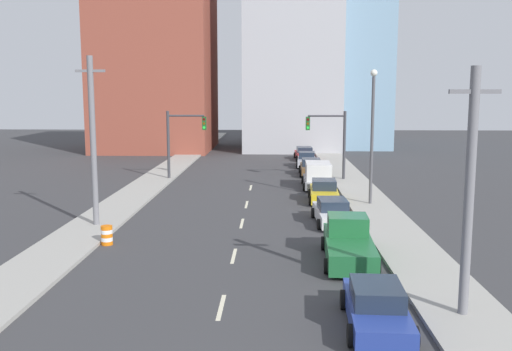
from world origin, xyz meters
The scene contains 24 objects.
sidewalk_left centered at (-8.19, 44.92, 0.08)m, with size 3.03×89.83×0.17m.
sidewalk_right centered at (8.19, 44.92, 0.08)m, with size 3.03×89.83×0.17m.
lane_stripe_at_8m centered at (0.00, 8.00, 0.00)m, with size 0.16×2.40×0.01m, color beige.
lane_stripe_at_14m centered at (0.00, 14.24, 0.00)m, with size 0.16×2.40×0.01m, color beige.
lane_stripe_at_21m centered at (0.00, 20.73, 0.00)m, with size 0.16×2.40×0.01m, color beige.
lane_stripe_at_26m centered at (0.00, 26.18, 0.00)m, with size 0.16×2.40×0.01m, color beige.
lane_stripe_at_33m centered at (0.00, 32.86, 0.00)m, with size 0.16×2.40×0.01m, color beige.
building_brick_left centered at (-13.22, 62.55, 10.30)m, with size 14.00×16.00×20.59m.
building_office_center centered at (3.97, 66.55, 15.96)m, with size 12.00×20.00×31.92m.
building_glass_right centered at (10.28, 70.55, 13.28)m, with size 13.00×20.00×26.56m.
traffic_signal_left centered at (-6.17, 36.65, 3.72)m, with size 3.35×0.35×5.83m.
traffic_signal_right centered at (6.73, 36.65, 3.72)m, with size 3.35×0.35×5.83m.
utility_pole_right_near centered at (8.10, 7.31, 4.24)m, with size 1.60×0.32×8.24m.
utility_pole_left_mid centered at (-7.99, 19.56, 4.79)m, with size 1.60×0.32×9.33m.
traffic_barrel centered at (-6.35, 15.97, 0.47)m, with size 0.56×0.56×0.95m.
street_lamp centered at (8.14, 26.05, 5.09)m, with size 0.44×0.44×8.83m.
sedan_blue centered at (5.10, 6.48, 0.65)m, with size 2.21×4.79×1.42m.
pickup_truck_green centered at (5.14, 13.78, 0.77)m, with size 2.50×5.86×1.89m.
sedan_white centered at (5.15, 20.89, 0.65)m, with size 2.21×4.81×1.42m.
sedan_yellow centered at (5.23, 27.41, 0.68)m, with size 2.24×4.53×1.51m.
box_truck_gray centered at (5.24, 33.06, 0.94)m, with size 2.50×5.42×1.98m.
sedan_brown centered at (5.12, 39.80, 0.68)m, with size 2.16×4.70×1.49m.
sedan_silver centered at (5.03, 45.28, 0.69)m, with size 2.19×4.28×1.52m.
sedan_red centered at (5.14, 51.54, 0.64)m, with size 2.24×4.83×1.40m.
Camera 1 is at (1.83, -10.92, 7.45)m, focal length 40.00 mm.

